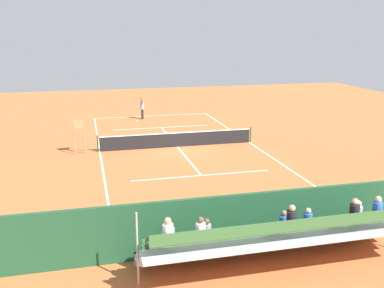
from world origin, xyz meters
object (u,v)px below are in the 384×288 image
(courtside_bench, at_px, (325,214))
(tennis_racket, at_px, (137,121))
(bleacher_stand, at_px, (275,237))
(tennis_ball_far, at_px, (115,124))
(equipment_bag, at_px, (291,229))
(tennis_ball_near, at_px, (169,126))
(tennis_player, at_px, (142,107))
(tennis_net, at_px, (177,139))
(umpire_chair, at_px, (79,133))

(courtside_bench, height_order, tennis_racket, courtside_bench)
(bleacher_stand, relative_size, tennis_ball_far, 137.27)
(equipment_bag, xyz_separation_m, tennis_ball_near, (0.89, -19.76, -0.15))
(bleacher_stand, height_order, tennis_player, bleacher_stand)
(courtside_bench, distance_m, equipment_bag, 1.54)
(bleacher_stand, relative_size, tennis_player, 4.70)
(tennis_net, xyz_separation_m, tennis_player, (0.98, -9.82, 0.51))
(bleacher_stand, xyz_separation_m, tennis_ball_near, (-0.67, -21.72, -0.94))
(equipment_bag, distance_m, tennis_player, 23.37)
(tennis_ball_near, bearing_deg, tennis_player, -65.05)
(tennis_net, bearing_deg, courtside_bench, 102.76)
(courtside_bench, relative_size, tennis_player, 0.93)
(tennis_player, bearing_deg, tennis_racket, 48.76)
(tennis_player, bearing_deg, umpire_chair, 62.06)
(umpire_chair, relative_size, courtside_bench, 1.19)
(tennis_player, relative_size, tennis_racket, 3.56)
(tennis_player, bearing_deg, tennis_ball_far, 32.45)
(tennis_net, bearing_deg, umpire_chair, 0.25)
(umpire_chair, height_order, tennis_ball_far, umpire_chair)
(bleacher_stand, bearing_deg, tennis_racket, -86.42)
(tennis_net, bearing_deg, tennis_ball_far, -67.15)
(bleacher_stand, distance_m, tennis_racket, 24.58)
(tennis_player, height_order, tennis_ball_near, tennis_player)
(tennis_net, relative_size, tennis_ball_far, 156.06)
(tennis_racket, bearing_deg, bleacher_stand, 93.58)
(bleacher_stand, bearing_deg, tennis_ball_far, -81.72)
(tennis_net, distance_m, umpire_chair, 6.25)
(courtside_bench, distance_m, tennis_player, 23.44)
(tennis_racket, distance_m, tennis_ball_near, 3.55)
(tennis_net, bearing_deg, tennis_racket, -80.25)
(tennis_ball_near, distance_m, tennis_ball_far, 4.51)
(tennis_net, xyz_separation_m, umpire_chair, (6.20, 0.03, 0.81))
(umpire_chair, relative_size, tennis_player, 1.11)
(tennis_racket, bearing_deg, tennis_ball_near, 128.33)
(tennis_player, distance_m, tennis_racket, 1.35)
(bleacher_stand, relative_size, tennis_racket, 16.75)
(umpire_chair, height_order, tennis_player, umpire_chair)
(tennis_net, bearing_deg, tennis_player, -84.31)
(umpire_chair, bearing_deg, equipment_bag, 120.01)
(tennis_ball_far, bearing_deg, tennis_racket, -154.43)
(equipment_bag, xyz_separation_m, tennis_racket, (3.09, -22.54, -0.16))
(bleacher_stand, bearing_deg, tennis_net, -90.14)
(tennis_ball_near, bearing_deg, bleacher_stand, 88.24)
(tennis_player, bearing_deg, bleacher_stand, 92.14)
(courtside_bench, bearing_deg, tennis_player, -80.21)
(umpire_chair, height_order, tennis_racket, umpire_chair)
(umpire_chair, height_order, equipment_bag, umpire_chair)
(courtside_bench, height_order, equipment_bag, courtside_bench)
(equipment_bag, height_order, tennis_racket, equipment_bag)
(tennis_racket, distance_m, tennis_ball_far, 2.11)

